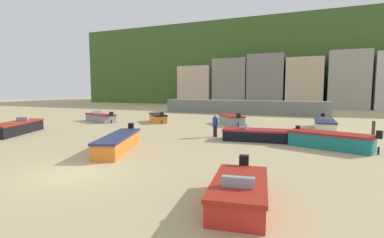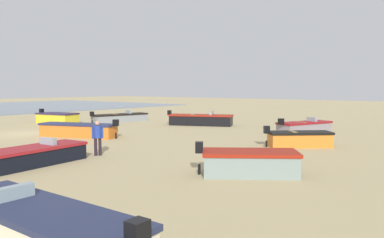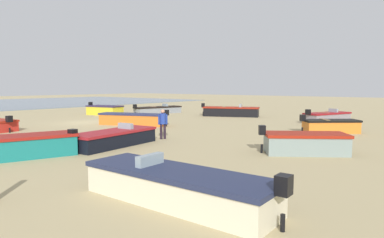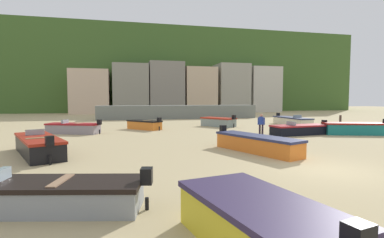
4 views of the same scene
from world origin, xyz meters
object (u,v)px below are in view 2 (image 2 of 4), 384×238
boat_orange_0 (78,130)px  boat_yellow_5 (57,118)px  boat_grey_4 (250,163)px  boat_grey_10 (120,118)px  beach_walker_foreground (98,135)px  boat_black_3 (32,156)px  boat_black_8 (201,120)px  boat_grey_6 (304,127)px  boat_cream_2 (39,227)px  boat_orange_7 (299,139)px

boat_orange_0 → boat_yellow_5: (-4.28, -9.06, 0.03)m
boat_grey_4 → boat_grey_10: bearing=-154.8°
beach_walker_foreground → boat_black_3: bearing=24.4°
boat_black_8 → boat_grey_10: boat_black_8 is taller
boat_yellow_5 → boat_grey_10: (-4.51, 3.02, -0.10)m
boat_yellow_5 → boat_grey_6: size_ratio=0.89×
boat_cream_2 → boat_orange_7: 15.42m
boat_black_8 → boat_cream_2: bearing=5.5°
boat_black_3 → boat_yellow_5: bearing=138.2°
boat_orange_0 → boat_grey_10: size_ratio=0.96×
boat_black_3 → boat_grey_10: bearing=122.0°
boat_orange_7 → boat_grey_10: size_ratio=0.60×
boat_grey_6 → boat_grey_10: bearing=-152.8°
boat_orange_0 → boat_black_3: 8.80m
boat_black_3 → boat_black_8: boat_black_8 is taller
boat_grey_6 → boat_grey_10: (1.74, -16.78, -0.04)m
boat_orange_0 → boat_orange_7: 13.56m
boat_grey_4 → boat_cream_2: bearing=-36.7°
boat_yellow_5 → boat_grey_6: 20.76m
boat_grey_4 → boat_orange_7: size_ratio=1.11×
boat_yellow_5 → boat_black_8: bearing=109.0°
boat_grey_4 → boat_grey_10: 22.83m
boat_orange_0 → boat_black_8: 10.90m
boat_orange_0 → boat_black_3: (6.46, 5.97, -0.05)m
boat_orange_0 → boat_black_3: size_ratio=1.09×
boat_black_8 → boat_orange_0: bearing=-32.7°
boat_orange_0 → boat_yellow_5: bearing=44.0°
boat_grey_4 → boat_yellow_5: bearing=-141.7°
boat_orange_7 → boat_black_8: 12.41m
boat_grey_10 → boat_grey_6: bearing=18.4°
boat_grey_10 → boat_black_3: bearing=-39.3°
boat_black_3 → boat_yellow_5: (-10.75, -15.03, 0.09)m
boat_orange_0 → boat_black_8: size_ratio=0.98×
boat_yellow_5 → beach_walker_foreground: beach_walker_foreground is taller
boat_grey_4 → beach_walker_foreground: size_ratio=2.28×
boat_grey_4 → beach_walker_foreground: 7.57m
boat_orange_7 → beach_walker_foreground: size_ratio=2.05×
boat_grey_6 → boat_orange_7: 6.02m
boat_orange_7 → boat_yellow_5: bearing=-130.1°
boat_orange_0 → boat_grey_4: size_ratio=1.44×
boat_orange_0 → boat_grey_6: size_ratio=1.21×
boat_black_3 → boat_grey_4: size_ratio=1.32×
boat_yellow_5 → boat_grey_6: boat_yellow_5 is taller
boat_grey_4 → boat_black_8: (-13.28, -12.01, 0.01)m
boat_grey_10 → boat_orange_7: bearing=0.5°
boat_grey_4 → beach_walker_foreground: bearing=-118.3°
boat_orange_0 → boat_grey_6: boat_orange_0 is taller
boat_orange_0 → beach_walker_foreground: beach_walker_foreground is taller
boat_orange_7 → beach_walker_foreground: 10.44m
boat_grey_4 → boat_grey_6: (-13.06, -3.04, -0.02)m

